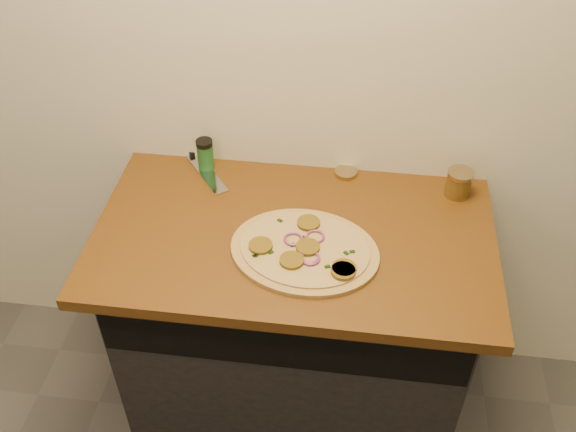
# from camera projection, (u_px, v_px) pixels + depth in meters

# --- Properties ---
(cabinet) EXTENTS (1.10, 0.60, 0.86)m
(cabinet) POSITION_uv_depth(u_px,v_px,m) (294.00, 324.00, 2.25)
(cabinet) COLOR black
(cabinet) RESTS_ON ground
(countertop) EXTENTS (1.20, 0.70, 0.04)m
(countertop) POSITION_uv_depth(u_px,v_px,m) (294.00, 237.00, 1.93)
(countertop) COLOR brown
(countertop) RESTS_ON cabinet
(pizza) EXTENTS (0.49, 0.49, 0.03)m
(pizza) POSITION_uv_depth(u_px,v_px,m) (305.00, 250.00, 1.84)
(pizza) COLOR tan
(pizza) RESTS_ON countertop
(chefs_knife) EXTENTS (0.25, 0.31, 0.02)m
(chefs_knife) POSITION_uv_depth(u_px,v_px,m) (196.00, 158.00, 2.19)
(chefs_knife) COLOR #B7BAC1
(chefs_knife) RESTS_ON countertop
(mason_jar_lid) EXTENTS (0.10, 0.10, 0.02)m
(mason_jar_lid) POSITION_uv_depth(u_px,v_px,m) (346.00, 173.00, 2.12)
(mason_jar_lid) COLOR tan
(mason_jar_lid) RESTS_ON countertop
(salsa_jar) EXTENTS (0.08, 0.08, 0.09)m
(salsa_jar) POSITION_uv_depth(u_px,v_px,m) (459.00, 183.00, 2.02)
(salsa_jar) COLOR maroon
(salsa_jar) RESTS_ON countertop
(spice_shaker) EXTENTS (0.06, 0.06, 0.11)m
(spice_shaker) POSITION_uv_depth(u_px,v_px,m) (205.00, 155.00, 2.12)
(spice_shaker) COLOR #1E6028
(spice_shaker) RESTS_ON countertop
(flour_spill) EXTENTS (0.18, 0.18, 0.00)m
(flour_spill) POSITION_uv_depth(u_px,v_px,m) (350.00, 255.00, 1.84)
(flour_spill) COLOR silver
(flour_spill) RESTS_ON countertop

